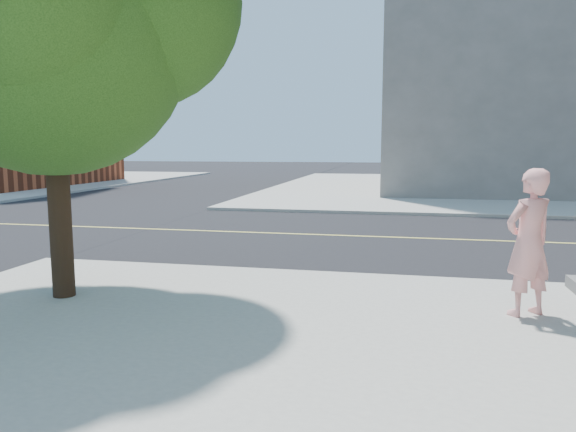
# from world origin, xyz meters

# --- Properties ---
(ground) EXTENTS (140.00, 140.00, 0.00)m
(ground) POSITION_xyz_m (0.00, 0.00, 0.00)
(ground) COLOR black
(ground) RESTS_ON ground
(road_ew) EXTENTS (140.00, 9.00, 0.01)m
(road_ew) POSITION_xyz_m (0.00, 4.50, 0.01)
(road_ew) COLOR black
(road_ew) RESTS_ON ground
(sidewalk_ne) EXTENTS (29.00, 25.00, 0.12)m
(sidewalk_ne) POSITION_xyz_m (13.50, 21.50, 0.06)
(sidewalk_ne) COLOR #A1A097
(sidewalk_ne) RESTS_ON ground
(filler_ne) EXTENTS (18.00, 16.00, 14.00)m
(filler_ne) POSITION_xyz_m (14.00, 22.00, 7.12)
(filler_ne) COLOR slate
(filler_ne) RESTS_ON sidewalk_ne
(man_on_phone) EXTENTS (0.83, 0.76, 1.91)m
(man_on_phone) POSITION_xyz_m (7.45, -1.89, 1.08)
(man_on_phone) COLOR pink
(man_on_phone) RESTS_ON sidewalk_se
(street_tree) EXTENTS (4.85, 4.41, 6.44)m
(street_tree) POSITION_xyz_m (1.11, -2.31, 4.28)
(street_tree) COLOR black
(street_tree) RESTS_ON sidewalk_se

